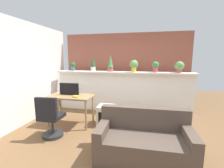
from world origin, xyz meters
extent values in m
plane|color=brown|center=(0.00, 0.00, 0.00)|extent=(12.00, 12.00, 0.00)
cube|color=white|center=(0.00, 2.00, 0.61)|extent=(4.19, 0.16, 1.23)
cube|color=white|center=(0.00, 1.96, 1.25)|extent=(4.19, 0.37, 0.04)
cube|color=#9E5442|center=(0.00, 2.60, 1.25)|extent=(4.19, 0.10, 2.50)
cube|color=white|center=(-2.34, 0.40, 1.30)|extent=(0.12, 4.40, 2.60)
cylinder|color=#386B84|center=(-1.63, 1.98, 1.33)|extent=(0.12, 0.12, 0.13)
sphere|color=#235B2D|center=(-1.63, 1.98, 1.46)|extent=(0.18, 0.18, 0.18)
cylinder|color=silver|center=(-0.94, 1.98, 1.34)|extent=(0.15, 0.15, 0.14)
sphere|color=#235B2D|center=(-0.94, 1.98, 1.45)|extent=(0.14, 0.14, 0.14)
cone|color=#235B2D|center=(-0.94, 1.98, 1.60)|extent=(0.12, 0.12, 0.25)
cylinder|color=#B7474C|center=(-0.38, 1.98, 1.31)|extent=(0.18, 0.18, 0.09)
sphere|color=#4C9347|center=(-0.38, 1.98, 1.41)|extent=(0.16, 0.16, 0.16)
cone|color=#4C9347|center=(-0.38, 1.98, 1.61)|extent=(0.14, 0.14, 0.34)
cylinder|color=gold|center=(0.35, 1.93, 1.34)|extent=(0.14, 0.14, 0.14)
sphere|color=#669E4C|center=(0.35, 1.93, 1.50)|extent=(0.25, 0.25, 0.25)
cylinder|color=#B7474C|center=(0.97, 1.94, 1.34)|extent=(0.13, 0.13, 0.14)
sphere|color=#3D843D|center=(0.97, 1.94, 1.48)|extent=(0.20, 0.20, 0.20)
cylinder|color=#B7474C|center=(1.62, 1.96, 1.32)|extent=(0.14, 0.14, 0.10)
sphere|color=#669E4C|center=(1.62, 1.96, 1.46)|extent=(0.26, 0.26, 0.26)
cylinder|color=#99754C|center=(-1.63, 0.50, 0.35)|extent=(0.04, 0.04, 0.71)
cylinder|color=#99754C|center=(-0.63, 0.50, 0.35)|extent=(0.04, 0.04, 0.71)
cylinder|color=#99754C|center=(-1.63, 1.00, 0.35)|extent=(0.04, 0.04, 0.71)
cylinder|color=#99754C|center=(-0.63, 1.00, 0.35)|extent=(0.04, 0.04, 0.71)
cube|color=#99754C|center=(-1.13, 0.75, 0.73)|extent=(1.10, 0.60, 0.04)
cube|color=black|center=(-1.20, 0.83, 0.90)|extent=(0.51, 0.04, 0.30)
cylinder|color=#262628|center=(-1.23, 0.07, 0.04)|extent=(0.44, 0.44, 0.07)
cylinder|color=#333333|center=(-1.23, 0.07, 0.24)|extent=(0.06, 0.06, 0.34)
cube|color=black|center=(-1.23, 0.07, 0.45)|extent=(0.44, 0.44, 0.08)
cube|color=black|center=(-1.21, -0.12, 0.70)|extent=(0.44, 0.11, 0.42)
cube|color=silver|center=(-0.25, 0.90, 0.25)|extent=(0.40, 0.40, 0.50)
cube|color=black|center=(-0.25, 0.71, 0.25)|extent=(0.28, 0.04, 0.28)
cube|color=gold|center=(-0.92, 0.62, 0.77)|extent=(0.14, 0.13, 0.04)
cube|color=brown|center=(0.70, -0.29, 0.20)|extent=(1.57, 0.79, 0.40)
cube|color=brown|center=(0.69, 0.01, 0.60)|extent=(1.56, 0.19, 0.40)
cube|color=brown|center=(0.00, -0.30, 0.48)|extent=(0.18, 0.76, 0.16)
cube|color=brown|center=(1.40, -0.27, 0.48)|extent=(0.18, 0.76, 0.16)
camera|label=1|loc=(0.69, -2.73, 1.67)|focal=24.91mm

